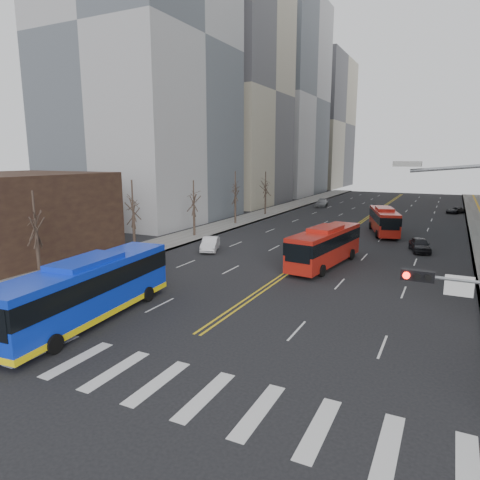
# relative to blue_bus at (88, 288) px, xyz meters

# --- Properties ---
(ground) EXTENTS (220.00, 220.00, 0.00)m
(ground) POSITION_rel_blue_bus_xyz_m (6.82, -4.00, -1.97)
(ground) COLOR black
(sidewalk_left) EXTENTS (5.00, 130.00, 0.15)m
(sidewalk_left) POSITION_rel_blue_bus_xyz_m (-9.68, 41.00, -1.90)
(sidewalk_left) COLOR slate
(sidewalk_left) RESTS_ON ground
(crosswalk) EXTENTS (26.70, 4.00, 0.01)m
(crosswalk) POSITION_rel_blue_bus_xyz_m (6.82, -4.00, -1.97)
(crosswalk) COLOR silver
(crosswalk) RESTS_ON ground
(centerline) EXTENTS (0.55, 100.00, 0.01)m
(centerline) POSITION_rel_blue_bus_xyz_m (6.82, 51.00, -1.97)
(centerline) COLOR gold
(centerline) RESTS_ON ground
(office_towers) EXTENTS (83.00, 134.00, 58.00)m
(office_towers) POSITION_rel_blue_bus_xyz_m (6.94, 64.51, 21.95)
(office_towers) COLOR #9C9C9E
(office_towers) RESTS_ON ground
(street_trees) EXTENTS (35.20, 47.20, 7.60)m
(street_trees) POSITION_rel_blue_bus_xyz_m (-0.36, 30.55, 2.90)
(street_trees) COLOR #2F231D
(street_trees) RESTS_ON ground
(blue_bus) EXTENTS (4.01, 13.21, 3.76)m
(blue_bus) POSITION_rel_blue_bus_xyz_m (0.00, 0.00, 0.00)
(blue_bus) COLOR #0E31D6
(blue_bus) RESTS_ON ground
(red_bus_near) EXTENTS (3.93, 11.31, 3.52)m
(red_bus_near) POSITION_rel_blue_bus_xyz_m (8.92, 19.03, -0.02)
(red_bus_near) COLOR #AF1C12
(red_bus_near) RESTS_ON ground
(red_bus_far) EXTENTS (5.23, 10.75, 3.34)m
(red_bus_far) POSITION_rel_blue_bus_xyz_m (11.22, 38.09, -0.11)
(red_bus_far) COLOR #AF1C12
(red_bus_far) RESTS_ON ground
(car_white) EXTENTS (3.03, 4.61, 1.43)m
(car_white) POSITION_rel_blue_bus_xyz_m (-3.33, 19.82, -1.26)
(car_white) COLOR silver
(car_white) RESTS_ON ground
(car_dark_mid) EXTENTS (2.70, 4.54, 1.45)m
(car_dark_mid) POSITION_rel_blue_bus_xyz_m (16.11, 28.93, -1.25)
(car_dark_mid) COLOR black
(car_dark_mid) RESTS_ON ground
(car_silver) EXTENTS (2.57, 5.26, 1.47)m
(car_silver) POSITION_rel_blue_bus_xyz_m (-3.99, 63.77, -1.24)
(car_silver) COLOR gray
(car_silver) RESTS_ON ground
(car_dark_far) EXTENTS (3.29, 4.32, 1.09)m
(car_dark_far) POSITION_rel_blue_bus_xyz_m (19.32, 64.37, -1.43)
(car_dark_far) COLOR black
(car_dark_far) RESTS_ON ground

